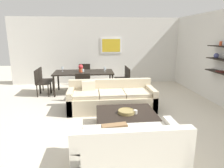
% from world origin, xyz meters
% --- Properties ---
extents(ground_plane, '(18.00, 18.00, 0.00)m').
position_xyz_m(ground_plane, '(0.00, 0.00, 0.00)').
color(ground_plane, beige).
extents(back_wall_unit, '(8.40, 0.09, 2.70)m').
position_xyz_m(back_wall_unit, '(0.30, 3.53, 1.35)').
color(back_wall_unit, silver).
rests_on(back_wall_unit, ground).
extents(right_wall_shelf_unit, '(0.34, 8.20, 2.70)m').
position_xyz_m(right_wall_shelf_unit, '(3.03, 0.59, 1.35)').
color(right_wall_shelf_unit, silver).
rests_on(right_wall_shelf_unit, ground).
extents(sofa_beige, '(2.33, 0.90, 0.78)m').
position_xyz_m(sofa_beige, '(-0.15, 0.34, 0.29)').
color(sofa_beige, beige).
rests_on(sofa_beige, ground).
extents(loveseat_white, '(1.69, 0.90, 0.78)m').
position_xyz_m(loveseat_white, '(-0.14, -2.14, 0.29)').
color(loveseat_white, silver).
rests_on(loveseat_white, ground).
extents(coffee_table, '(1.25, 1.07, 0.38)m').
position_xyz_m(coffee_table, '(0.05, -0.89, 0.19)').
color(coffee_table, black).
rests_on(coffee_table, ground).
extents(decorative_bowl, '(0.36, 0.36, 0.07)m').
position_xyz_m(decorative_bowl, '(0.05, -0.93, 0.42)').
color(decorative_bowl, '#99844C').
rests_on(decorative_bowl, coffee_table).
extents(candle_jar, '(0.09, 0.09, 0.08)m').
position_xyz_m(candle_jar, '(0.23, -0.97, 0.42)').
color(candle_jar, silver).
rests_on(candle_jar, coffee_table).
extents(dining_table, '(2.05, 1.02, 0.75)m').
position_xyz_m(dining_table, '(-0.94, 2.10, 0.69)').
color(dining_table, black).
rests_on(dining_table, ground).
extents(dining_chair_left_far, '(0.44, 0.44, 0.88)m').
position_xyz_m(dining_chair_left_far, '(-2.37, 2.32, 0.50)').
color(dining_chair_left_far, black).
rests_on(dining_chair_left_far, ground).
extents(dining_chair_head, '(0.44, 0.44, 0.88)m').
position_xyz_m(dining_chair_head, '(-0.94, 3.01, 0.50)').
color(dining_chair_head, black).
rests_on(dining_chair_head, ground).
extents(dining_chair_left_near, '(0.44, 0.44, 0.88)m').
position_xyz_m(dining_chair_left_near, '(-2.37, 1.87, 0.50)').
color(dining_chair_left_near, black).
rests_on(dining_chair_left_near, ground).
extents(dining_chair_right_near, '(0.44, 0.44, 0.88)m').
position_xyz_m(dining_chair_right_near, '(0.49, 1.87, 0.50)').
color(dining_chair_right_near, black).
rests_on(dining_chair_right_near, ground).
extents(dining_chair_right_far, '(0.44, 0.44, 0.88)m').
position_xyz_m(dining_chair_right_far, '(0.49, 2.32, 0.50)').
color(dining_chair_right_far, black).
rests_on(dining_chair_right_far, ground).
extents(dining_chair_foot, '(0.44, 0.44, 0.88)m').
position_xyz_m(dining_chair_foot, '(-0.94, 1.18, 0.50)').
color(dining_chair_foot, black).
rests_on(dining_chair_foot, ground).
extents(wine_glass_left_far, '(0.07, 0.07, 0.17)m').
position_xyz_m(wine_glass_left_far, '(-1.68, 2.22, 0.87)').
color(wine_glass_left_far, silver).
rests_on(wine_glass_left_far, dining_table).
extents(wine_glass_foot, '(0.06, 0.06, 0.17)m').
position_xyz_m(wine_glass_foot, '(-0.94, 1.65, 0.87)').
color(wine_glass_foot, silver).
rests_on(wine_glass_foot, dining_table).
extents(wine_glass_right_near, '(0.07, 0.07, 0.15)m').
position_xyz_m(wine_glass_right_near, '(-0.20, 1.97, 0.85)').
color(wine_glass_right_near, silver).
rests_on(wine_glass_right_near, dining_table).
extents(wine_glass_right_far, '(0.07, 0.07, 0.15)m').
position_xyz_m(wine_glass_right_far, '(-0.20, 2.22, 0.85)').
color(wine_glass_right_far, silver).
rests_on(wine_glass_right_far, dining_table).
extents(centerpiece_vase, '(0.16, 0.16, 0.26)m').
position_xyz_m(centerpiece_vase, '(-1.03, 2.05, 0.89)').
color(centerpiece_vase, '#D85933').
rests_on(centerpiece_vase, dining_table).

